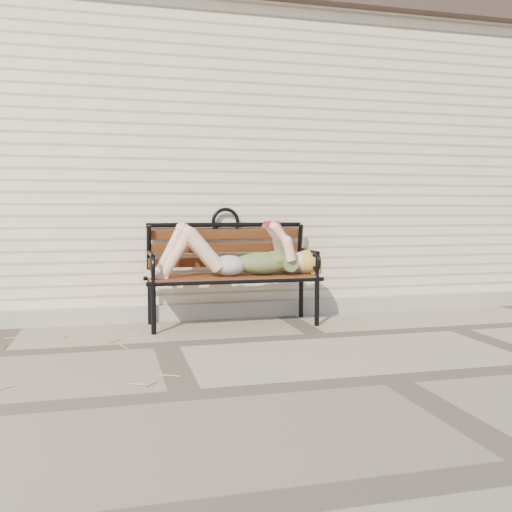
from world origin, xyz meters
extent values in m
plane|color=gray|center=(0.00, 0.00, 0.00)|extent=(80.00, 80.00, 0.00)
cube|color=beige|center=(0.00, 3.00, 1.50)|extent=(8.00, 4.00, 3.00)
cube|color=#42352F|center=(0.00, 3.00, 3.15)|extent=(8.30, 4.30, 0.30)
cube|color=#ADA69C|center=(0.00, 0.97, 0.07)|extent=(8.00, 0.10, 0.15)
cylinder|color=black|center=(-0.06, 0.40, 0.22)|extent=(0.04, 0.04, 0.44)
cylinder|color=black|center=(-0.06, 0.84, 0.22)|extent=(0.04, 0.04, 0.44)
cylinder|color=black|center=(1.38, 0.40, 0.22)|extent=(0.04, 0.04, 0.44)
cylinder|color=black|center=(1.38, 0.84, 0.22)|extent=(0.04, 0.04, 0.44)
cube|color=brown|center=(0.66, 0.62, 0.44)|extent=(1.48, 0.48, 0.03)
cylinder|color=black|center=(0.66, 0.40, 0.42)|extent=(1.55, 0.04, 0.04)
cylinder|color=black|center=(0.66, 0.84, 0.42)|extent=(1.55, 0.04, 0.04)
torus|color=black|center=(0.66, 0.94, 0.92)|extent=(0.27, 0.03, 0.27)
ellipsoid|color=#093644|center=(0.93, 0.59, 0.55)|extent=(0.52, 0.30, 0.20)
ellipsoid|color=#093644|center=(1.05, 0.59, 0.59)|extent=(0.25, 0.29, 0.16)
ellipsoid|color=#BAB9BF|center=(0.62, 0.59, 0.54)|extent=(0.29, 0.33, 0.18)
sphere|color=beige|center=(1.31, 0.59, 0.55)|extent=(0.21, 0.21, 0.21)
ellipsoid|color=gold|center=(1.36, 0.59, 0.56)|extent=(0.24, 0.25, 0.22)
cube|color=maroon|center=(1.01, 0.59, 0.92)|extent=(0.14, 0.02, 0.02)
cube|color=white|center=(1.01, 0.55, 0.90)|extent=(0.14, 0.09, 0.05)
cube|color=white|center=(1.01, 0.63, 0.90)|extent=(0.14, 0.09, 0.05)
cube|color=maroon|center=(1.01, 0.55, 0.90)|extent=(0.15, 0.09, 0.05)
cube|color=maroon|center=(1.01, 0.63, 0.90)|extent=(0.15, 0.09, 0.05)
cylinder|color=tan|center=(-0.19, -0.85, 0.01)|extent=(0.11, 0.09, 0.01)
cylinder|color=tan|center=(-0.03, 0.39, 0.01)|extent=(0.16, 0.01, 0.01)
cylinder|color=tan|center=(-0.05, 0.07, 0.01)|extent=(0.03, 0.11, 0.01)
cylinder|color=tan|center=(-0.05, -0.72, 0.01)|extent=(0.14, 0.01, 0.01)
cylinder|color=tan|center=(-0.29, -0.37, 0.01)|extent=(0.12, 0.07, 0.01)
cylinder|color=tan|center=(-0.19, -0.76, 0.01)|extent=(0.07, 0.14, 0.01)
camera|label=1|loc=(-0.39, -4.34, 1.01)|focal=40.00mm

